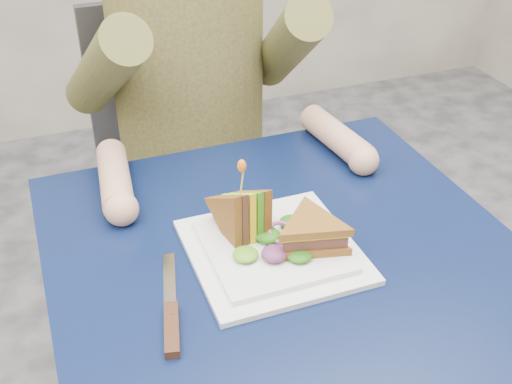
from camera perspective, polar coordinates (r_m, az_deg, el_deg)
name	(u,v)px	position (r m, az deg, el deg)	size (l,w,h in m)	color
table	(286,289)	(1.09, 2.69, -8.59)	(0.75, 0.75, 0.73)	black
chair	(185,159)	(1.67, -6.32, 2.93)	(0.42, 0.40, 0.93)	#47474C
diner	(188,32)	(1.41, -6.02, 13.96)	(0.54, 0.59, 0.74)	brown
plate	(273,249)	(1.03, 1.51, -5.11)	(0.26, 0.26, 0.02)	white
sandwich_flat	(312,233)	(1.01, 4.99, -3.62)	(0.16, 0.16, 0.05)	brown
sandwich_upright	(243,215)	(1.02, -1.21, -2.10)	(0.09, 0.14, 0.14)	brown
fork	(213,263)	(1.01, -3.84, -6.30)	(0.06, 0.18, 0.01)	silver
knife	(171,320)	(0.92, -7.54, -11.19)	(0.07, 0.22, 0.02)	silver
toothpick	(242,182)	(0.99, -1.25, 0.93)	(0.00, 0.00, 0.06)	tan
toothpick_frill	(242,166)	(0.97, -1.27, 2.32)	(0.01, 0.01, 0.02)	orange
lettuce_spill	(274,235)	(1.02, 1.58, -3.80)	(0.15, 0.13, 0.02)	#337A14
onion_ring	(281,232)	(1.02, 2.21, -3.61)	(0.04, 0.04, 0.01)	#9E4C7A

